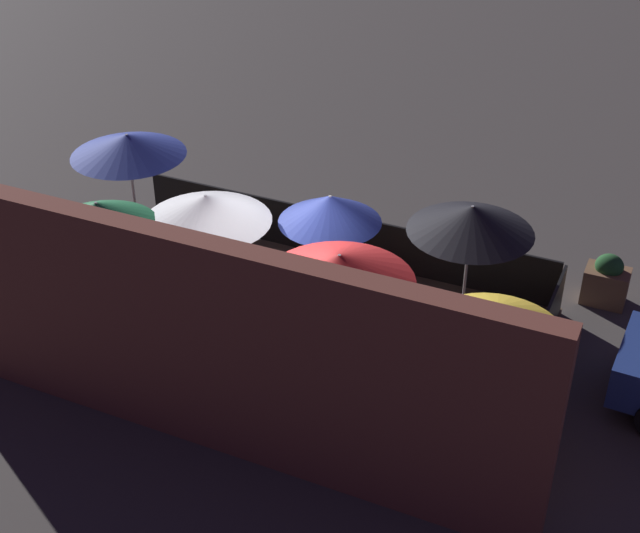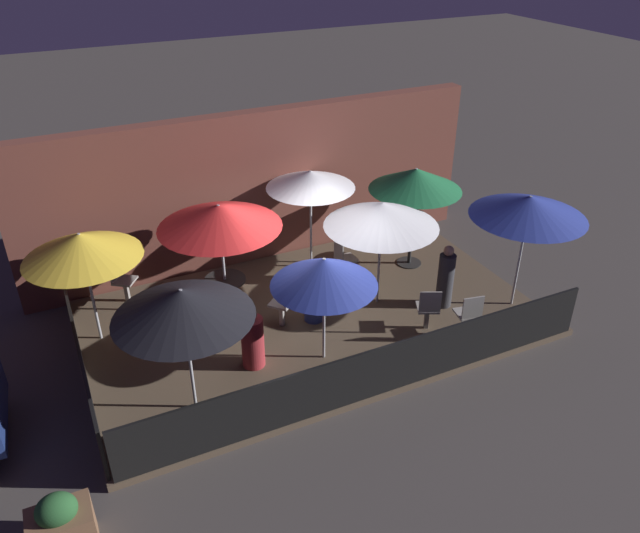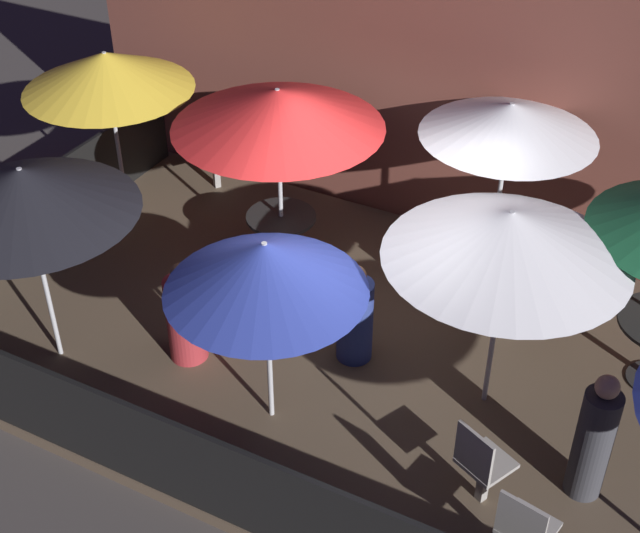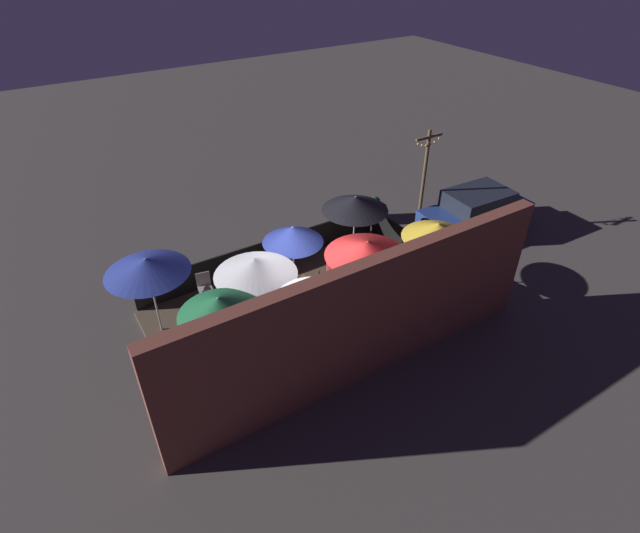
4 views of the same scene
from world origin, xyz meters
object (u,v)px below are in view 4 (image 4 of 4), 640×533
(patio_umbrella_0, at_px, (219,306))
(patio_umbrella_5, at_px, (255,267))
(parked_car_0, at_px, (476,211))
(patio_umbrella_6, at_px, (437,231))
(patron_2, at_px, (303,293))
(patio_umbrella_7, at_px, (146,266))
(dining_table_0, at_px, (225,350))
(patio_chair_3, at_px, (229,290))
(patio_umbrella_1, at_px, (367,248))
(planter_box, at_px, (374,210))
(patio_umbrella_2, at_px, (313,294))
(light_post, at_px, (424,177))
(patron_0, at_px, (333,263))
(patio_umbrella_4, at_px, (355,203))
(patio_chair_2, at_px, (441,297))
(patron_1, at_px, (210,308))
(patio_chair_4, at_px, (321,286))
(patio_chair_0, at_px, (205,287))
(patio_umbrella_3, at_px, (293,235))
(patio_chair_1, at_px, (285,328))
(dining_table_1, at_px, (364,292))

(patio_umbrella_0, bearing_deg, patio_umbrella_5, -143.81)
(parked_car_0, bearing_deg, patio_umbrella_6, 27.52)
(patron_2, bearing_deg, patio_umbrella_7, 68.08)
(dining_table_0, bearing_deg, patio_umbrella_6, 179.26)
(dining_table_0, distance_m, patio_chair_3, 2.54)
(patio_chair_3, bearing_deg, patio_umbrella_6, 92.11)
(patio_umbrella_1, height_order, planter_box, patio_umbrella_1)
(patio_umbrella_6, bearing_deg, patio_umbrella_2, 8.99)
(patio_umbrella_0, height_order, light_post, light_post)
(dining_table_0, height_order, patron_0, patron_0)
(patio_umbrella_4, height_order, patio_umbrella_6, patio_umbrella_4)
(dining_table_0, height_order, patron_2, patron_2)
(patron_0, distance_m, light_post, 4.61)
(patio_umbrella_6, distance_m, patio_chair_2, 1.92)
(patio_chair_3, distance_m, patron_1, 0.98)
(patio_umbrella_0, bearing_deg, patio_chair_2, 168.87)
(patio_chair_4, bearing_deg, patio_umbrella_0, -114.80)
(planter_box, bearing_deg, patio_chair_4, 36.40)
(patio_umbrella_0, height_order, patio_umbrella_2, same)
(patio_umbrella_1, relative_size, patio_chair_0, 2.41)
(patio_chair_2, bearing_deg, patio_umbrella_0, 24.36)
(planter_box, bearing_deg, patio_umbrella_0, 28.46)
(patio_chair_2, bearing_deg, patio_umbrella_7, 9.18)
(patio_umbrella_2, distance_m, patio_umbrella_4, 4.84)
(patron_2, xyz_separation_m, parked_car_0, (-7.47, -0.56, 0.22))
(dining_table_0, bearing_deg, patio_umbrella_2, 158.06)
(patio_umbrella_3, distance_m, light_post, 5.49)
(patio_chair_3, bearing_deg, patio_chair_1, 39.48)
(planter_box, height_order, light_post, light_post)
(patio_umbrella_0, xyz_separation_m, patio_chair_3, (-1.08, -2.30, -1.51))
(patio_umbrella_1, xyz_separation_m, dining_table_0, (4.28, 0.07, -1.46))
(dining_table_1, distance_m, patio_chair_3, 3.90)
(patio_umbrella_2, bearing_deg, parked_car_0, -163.56)
(patio_umbrella_7, relative_size, dining_table_0, 2.36)
(parked_car_0, bearing_deg, patron_2, 6.64)
(patio_umbrella_2, relative_size, dining_table_0, 2.26)
(patio_umbrella_1, height_order, dining_table_1, patio_umbrella_1)
(planter_box, bearing_deg, parked_car_0, 135.07)
(patio_umbrella_2, relative_size, patio_chair_0, 2.37)
(patron_1, bearing_deg, patio_umbrella_4, 65.18)
(patio_umbrella_5, bearing_deg, patio_umbrella_3, -146.70)
(patio_chair_4, relative_size, planter_box, 0.97)
(patio_chair_1, xyz_separation_m, patio_chair_3, (0.59, -2.30, -0.03))
(dining_table_0, height_order, patio_chair_2, patio_chair_2)
(patio_chair_1, height_order, patio_chair_2, patio_chair_1)
(patio_umbrella_1, height_order, patio_chair_0, patio_umbrella_1)
(patio_umbrella_1, bearing_deg, patio_umbrella_2, 21.69)
(patio_umbrella_5, xyz_separation_m, parked_car_0, (-8.90, -0.58, -1.23))
(planter_box, distance_m, light_post, 2.44)
(patio_umbrella_4, bearing_deg, patron_0, 26.51)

